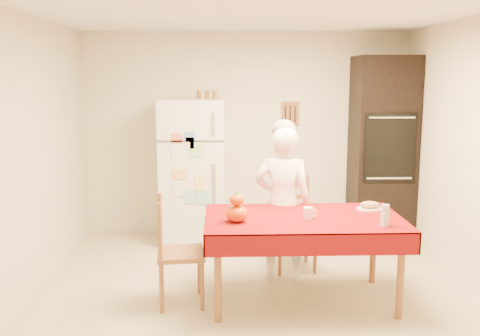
{
  "coord_description": "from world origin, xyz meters",
  "views": [
    {
      "loc": [
        -0.31,
        -4.39,
        1.96
      ],
      "look_at": [
        -0.15,
        0.2,
        1.17
      ],
      "focal_mm": 40.0,
      "sensor_mm": 36.0,
      "label": 1
    }
  ],
  "objects_px": {
    "dining_table": "(303,225)",
    "seated_woman": "(283,204)",
    "pumpkin_lower": "(237,214)",
    "refrigerator": "(193,171)",
    "chair_far": "(293,219)",
    "bread_plate": "(370,209)",
    "coffee_mug": "(308,213)",
    "wine_glass": "(385,215)",
    "oven_cabinet": "(382,149)",
    "chair_left": "(173,248)"
  },
  "relations": [
    {
      "from": "oven_cabinet",
      "to": "seated_woman",
      "type": "height_order",
      "value": "oven_cabinet"
    },
    {
      "from": "dining_table",
      "to": "chair_left",
      "type": "bearing_deg",
      "value": -178.68
    },
    {
      "from": "coffee_mug",
      "to": "wine_glass",
      "type": "height_order",
      "value": "wine_glass"
    },
    {
      "from": "coffee_mug",
      "to": "pumpkin_lower",
      "type": "xyz_separation_m",
      "value": [
        -0.61,
        -0.07,
        0.02
      ]
    },
    {
      "from": "bread_plate",
      "to": "seated_woman",
      "type": "bearing_deg",
      "value": 159.81
    },
    {
      "from": "coffee_mug",
      "to": "wine_glass",
      "type": "distance_m",
      "value": 0.64
    },
    {
      "from": "dining_table",
      "to": "bread_plate",
      "type": "relative_size",
      "value": 7.08
    },
    {
      "from": "chair_far",
      "to": "wine_glass",
      "type": "distance_m",
      "value": 1.34
    },
    {
      "from": "pumpkin_lower",
      "to": "bread_plate",
      "type": "relative_size",
      "value": 0.78
    },
    {
      "from": "chair_far",
      "to": "bread_plate",
      "type": "distance_m",
      "value": 0.92
    },
    {
      "from": "wine_glass",
      "to": "pumpkin_lower",
      "type": "bearing_deg",
      "value": 172.11
    },
    {
      "from": "refrigerator",
      "to": "bread_plate",
      "type": "xyz_separation_m",
      "value": [
        1.69,
        -1.59,
        -0.08
      ]
    },
    {
      "from": "coffee_mug",
      "to": "chair_far",
      "type": "bearing_deg",
      "value": 90.33
    },
    {
      "from": "dining_table",
      "to": "seated_woman",
      "type": "relative_size",
      "value": 1.13
    },
    {
      "from": "chair_left",
      "to": "coffee_mug",
      "type": "height_order",
      "value": "chair_left"
    },
    {
      "from": "seated_woman",
      "to": "refrigerator",
      "type": "bearing_deg",
      "value": -42.01
    },
    {
      "from": "dining_table",
      "to": "chair_far",
      "type": "bearing_deg",
      "value": 88.31
    },
    {
      "from": "refrigerator",
      "to": "bread_plate",
      "type": "bearing_deg",
      "value": -43.33
    },
    {
      "from": "coffee_mug",
      "to": "bread_plate",
      "type": "distance_m",
      "value": 0.67
    },
    {
      "from": "refrigerator",
      "to": "coffee_mug",
      "type": "xyz_separation_m",
      "value": [
        1.08,
        -1.87,
        -0.04
      ]
    },
    {
      "from": "dining_table",
      "to": "chair_far",
      "type": "height_order",
      "value": "chair_far"
    },
    {
      "from": "refrigerator",
      "to": "seated_woman",
      "type": "bearing_deg",
      "value": -54.72
    },
    {
      "from": "coffee_mug",
      "to": "bread_plate",
      "type": "xyz_separation_m",
      "value": [
        0.61,
        0.28,
        -0.04
      ]
    },
    {
      "from": "coffee_mug",
      "to": "pumpkin_lower",
      "type": "height_order",
      "value": "pumpkin_lower"
    },
    {
      "from": "refrigerator",
      "to": "chair_far",
      "type": "height_order",
      "value": "refrigerator"
    },
    {
      "from": "chair_far",
      "to": "pumpkin_lower",
      "type": "relative_size",
      "value": 5.05
    },
    {
      "from": "pumpkin_lower",
      "to": "wine_glass",
      "type": "relative_size",
      "value": 1.07
    },
    {
      "from": "pumpkin_lower",
      "to": "wine_glass",
      "type": "height_order",
      "value": "wine_glass"
    },
    {
      "from": "oven_cabinet",
      "to": "seated_woman",
      "type": "distance_m",
      "value": 1.95
    },
    {
      "from": "pumpkin_lower",
      "to": "wine_glass",
      "type": "xyz_separation_m",
      "value": [
        1.2,
        -0.17,
        0.02
      ]
    },
    {
      "from": "chair_left",
      "to": "oven_cabinet",
      "type": "bearing_deg",
      "value": -57.31
    },
    {
      "from": "refrigerator",
      "to": "seated_woman",
      "type": "distance_m",
      "value": 1.61
    },
    {
      "from": "chair_left",
      "to": "bread_plate",
      "type": "height_order",
      "value": "chair_left"
    },
    {
      "from": "chair_far",
      "to": "seated_woman",
      "type": "distance_m",
      "value": 0.45
    },
    {
      "from": "seated_woman",
      "to": "pumpkin_lower",
      "type": "height_order",
      "value": "seated_woman"
    },
    {
      "from": "seated_woman",
      "to": "wine_glass",
      "type": "height_order",
      "value": "seated_woman"
    },
    {
      "from": "chair_far",
      "to": "seated_woman",
      "type": "xyz_separation_m",
      "value": [
        -0.14,
        -0.35,
        0.25
      ]
    },
    {
      "from": "oven_cabinet",
      "to": "seated_woman",
      "type": "xyz_separation_m",
      "value": [
        -1.35,
        -1.36,
        -0.35
      ]
    },
    {
      "from": "refrigerator",
      "to": "chair_far",
      "type": "relative_size",
      "value": 1.79
    },
    {
      "from": "dining_table",
      "to": "bread_plate",
      "type": "distance_m",
      "value": 0.68
    },
    {
      "from": "dining_table",
      "to": "coffee_mug",
      "type": "distance_m",
      "value": 0.14
    },
    {
      "from": "chair_left",
      "to": "coffee_mug",
      "type": "xyz_separation_m",
      "value": [
        1.16,
        -0.03,
        0.3
      ]
    },
    {
      "from": "refrigerator",
      "to": "wine_glass",
      "type": "height_order",
      "value": "refrigerator"
    },
    {
      "from": "wine_glass",
      "to": "bread_plate",
      "type": "xyz_separation_m",
      "value": [
        0.02,
        0.52,
        -0.08
      ]
    },
    {
      "from": "oven_cabinet",
      "to": "dining_table",
      "type": "bearing_deg",
      "value": -123.46
    },
    {
      "from": "pumpkin_lower",
      "to": "oven_cabinet",
      "type": "bearing_deg",
      "value": 47.77
    },
    {
      "from": "refrigerator",
      "to": "seated_woman",
      "type": "xyz_separation_m",
      "value": [
        0.93,
        -1.31,
        -0.1
      ]
    },
    {
      "from": "oven_cabinet",
      "to": "wine_glass",
      "type": "bearing_deg",
      "value": -105.87
    },
    {
      "from": "dining_table",
      "to": "coffee_mug",
      "type": "relative_size",
      "value": 17.0
    },
    {
      "from": "seated_woman",
      "to": "bread_plate",
      "type": "height_order",
      "value": "seated_woman"
    }
  ]
}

